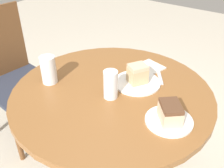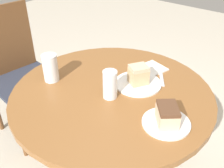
{
  "view_description": "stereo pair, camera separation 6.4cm",
  "coord_description": "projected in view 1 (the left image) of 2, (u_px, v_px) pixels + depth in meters",
  "views": [
    {
      "loc": [
        -0.86,
        -0.61,
        1.5
      ],
      "look_at": [
        0.0,
        0.0,
        0.81
      ],
      "focal_mm": 42.0,
      "sensor_mm": 36.0,
      "label": 1
    },
    {
      "loc": [
        -0.82,
        -0.66,
        1.5
      ],
      "look_at": [
        0.0,
        0.0,
        0.81
      ],
      "focal_mm": 42.0,
      "sensor_mm": 36.0,
      "label": 2
    }
  ],
  "objects": [
    {
      "name": "table",
      "position": [
        112.0,
        121.0,
        1.38
      ],
      "size": [
        0.98,
        0.98,
        0.77
      ],
      "color": "brown",
      "rests_on": "ground_plane"
    },
    {
      "name": "glass_water",
      "position": [
        49.0,
        71.0,
        1.31
      ],
      "size": [
        0.08,
        0.08,
        0.14
      ],
      "color": "silver",
      "rests_on": "table"
    },
    {
      "name": "fork",
      "position": [
        159.0,
        75.0,
        1.4
      ],
      "size": [
        0.16,
        0.11,
        0.0
      ],
      "rotation": [
        0.0,
        0.0,
        0.6
      ],
      "color": "silver",
      "rests_on": "table"
    },
    {
      "name": "chair",
      "position": [
        13.0,
        75.0,
        1.9
      ],
      "size": [
        0.48,
        0.48,
        0.97
      ],
      "rotation": [
        0.0,
        0.0,
        -0.11
      ],
      "color": "brown",
      "rests_on": "ground_plane"
    },
    {
      "name": "glass_lemonade",
      "position": [
        111.0,
        86.0,
        1.21
      ],
      "size": [
        0.07,
        0.07,
        0.14
      ],
      "color": "beige",
      "rests_on": "table"
    },
    {
      "name": "plate_far",
      "position": [
        169.0,
        121.0,
        1.09
      ],
      "size": [
        0.2,
        0.2,
        0.01
      ],
      "color": "white",
      "rests_on": "table"
    },
    {
      "name": "cake_slice_near",
      "position": [
        137.0,
        74.0,
        1.3
      ],
      "size": [
        0.11,
        0.11,
        0.1
      ],
      "rotation": [
        0.0,
        0.0,
        4.17
      ],
      "color": "tan",
      "rests_on": "plate_near"
    },
    {
      "name": "cake_slice_far",
      "position": [
        170.0,
        112.0,
        1.06
      ],
      "size": [
        0.13,
        0.13,
        0.08
      ],
      "rotation": [
        0.0,
        0.0,
        2.28
      ],
      "color": "beige",
      "rests_on": "plate_far"
    },
    {
      "name": "plate_near",
      "position": [
        137.0,
        83.0,
        1.33
      ],
      "size": [
        0.24,
        0.24,
        0.01
      ],
      "color": "white",
      "rests_on": "table"
    },
    {
      "name": "napkin_stack",
      "position": [
        149.0,
        67.0,
        1.47
      ],
      "size": [
        0.17,
        0.17,
        0.01
      ],
      "rotation": [
        0.0,
        0.0,
        -0.27
      ],
      "color": "silver",
      "rests_on": "table"
    }
  ]
}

